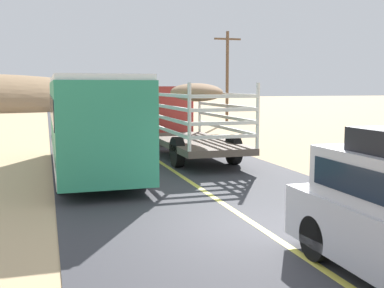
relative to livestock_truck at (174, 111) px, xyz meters
name	(u,v)px	position (x,y,z in m)	size (l,w,h in m)	color
ground_plane	(260,229)	(-1.42, -12.22, -1.79)	(240.00, 240.00, 0.00)	tan
road_surface	(260,228)	(-1.42, -12.22, -1.78)	(8.00, 120.00, 0.02)	#38383D
road_centre_line	(260,228)	(-1.42, -12.22, -1.77)	(0.16, 117.60, 0.00)	#D8CC4C
livestock_truck	(174,111)	(0.00, 0.00, 0.00)	(2.53, 9.70, 3.02)	#B2332D
bus	(90,121)	(-4.12, -4.34, -0.04)	(2.54, 10.00, 3.21)	#2D8C66
car_far	(99,104)	(-0.28, 29.58, -0.70)	(1.90, 4.62, 1.93)	silver
power_pole_mid	(227,74)	(8.33, 14.84, 2.11)	(2.20, 0.24, 7.23)	brown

